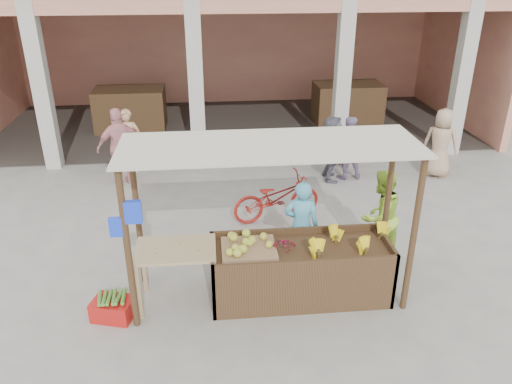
{
  "coord_description": "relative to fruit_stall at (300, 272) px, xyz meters",
  "views": [
    {
      "loc": [
        -0.76,
        -6.06,
        4.59
      ],
      "look_at": [
        -0.03,
        1.2,
        1.18
      ],
      "focal_mm": 35.0,
      "sensor_mm": 36.0,
      "label": 1
    }
  ],
  "objects": [
    {
      "name": "produce_sacks",
      "position": [
        2.11,
        5.1,
        -0.09
      ],
      "size": [
        0.8,
        0.5,
        0.61
      ],
      "color": "maroon",
      "rests_on": "ground"
    },
    {
      "name": "plantain_bundle",
      "position": [
        -2.69,
        -0.25,
        -0.07
      ],
      "size": [
        0.43,
        0.3,
        0.09
      ],
      "primitive_type": null,
      "color": "#4E8530",
      "rests_on": "red_crate"
    },
    {
      "name": "vendor_green",
      "position": [
        1.46,
        0.88,
        0.44
      ],
      "size": [
        0.94,
        0.8,
        1.69
      ],
      "primitive_type": "imported",
      "rotation": [
        0.0,
        0.0,
        3.63
      ],
      "color": "#A7D43C",
      "rests_on": "ground"
    },
    {
      "name": "side_table",
      "position": [
        -1.79,
        0.01,
        0.37
      ],
      "size": [
        1.13,
        0.76,
        0.91
      ],
      "rotation": [
        0.0,
        0.0,
        -0.01
      ],
      "color": "tan",
      "rests_on": "ground"
    },
    {
      "name": "red_crate",
      "position": [
        -2.69,
        -0.25,
        -0.26
      ],
      "size": [
        0.64,
        0.54,
        0.29
      ],
      "primitive_type": "cube",
      "rotation": [
        0.0,
        0.0,
        -0.28
      ],
      "color": "#B51713",
      "rests_on": "ground"
    },
    {
      "name": "shopper_b",
      "position": [
        -3.19,
        4.47,
        0.52
      ],
      "size": [
        1.22,
        0.92,
        1.85
      ],
      "primitive_type": "imported",
      "rotation": [
        0.0,
        0.0,
        3.49
      ],
      "color": "pink",
      "rests_on": "ground"
    },
    {
      "name": "melon_tray",
      "position": [
        -0.75,
        0.03,
        0.5
      ],
      "size": [
        0.78,
        0.68,
        0.21
      ],
      "color": "#906D4A",
      "rests_on": "fruit_stall"
    },
    {
      "name": "shopper_d",
      "position": [
        1.47,
        4.24,
        0.39
      ],
      "size": [
        0.69,
        1.49,
        1.58
      ],
      "primitive_type": "imported",
      "rotation": [
        0.0,
        0.0,
        1.51
      ],
      "color": "#54525F",
      "rests_on": "ground"
    },
    {
      "name": "shopper_c",
      "position": [
        3.99,
        4.2,
        0.48
      ],
      "size": [
        1.01,
        0.91,
        1.77
      ],
      "primitive_type": "imported",
      "rotation": [
        0.0,
        0.0,
        2.6
      ],
      "color": "tan",
      "rests_on": "ground"
    },
    {
      "name": "shopper_f",
      "position": [
        1.86,
        4.3,
        0.4
      ],
      "size": [
        0.79,
        0.47,
        1.59
      ],
      "primitive_type": "imported",
      "rotation": [
        0.0,
        0.0,
        3.18
      ],
      "color": "gray",
      "rests_on": "ground"
    },
    {
      "name": "fruit_stall",
      "position": [
        0.0,
        0.0,
        0.0
      ],
      "size": [
        2.6,
        0.95,
        0.8
      ],
      "primitive_type": "cube",
      "color": "#513420",
      "rests_on": "ground"
    },
    {
      "name": "banana_heap",
      "position": [
        0.68,
        -0.02,
        0.51
      ],
      "size": [
        1.18,
        0.64,
        0.21
      ],
      "primitive_type": null,
      "color": "yellow",
      "rests_on": "fruit_stall"
    },
    {
      "name": "berry_heap",
      "position": [
        -0.27,
        0.05,
        0.47
      ],
      "size": [
        0.47,
        0.38,
        0.15
      ],
      "primitive_type": "ellipsoid",
      "color": "maroon",
      "rests_on": "fruit_stall"
    },
    {
      "name": "ground",
      "position": [
        -0.5,
        0.0,
        -0.4
      ],
      "size": [
        60.0,
        60.0,
        0.0
      ],
      "primitive_type": "plane",
      "color": "gray",
      "rests_on": "ground"
    },
    {
      "name": "stall_awning",
      "position": [
        -0.51,
        0.06,
        1.58
      ],
      "size": [
        4.09,
        1.35,
        2.39
      ],
      "color": "#513420",
      "rests_on": "ground"
    },
    {
      "name": "vendor_blue",
      "position": [
        0.14,
        0.75,
        0.41
      ],
      "size": [
        0.68,
        0.56,
        1.63
      ],
      "primitive_type": "imported",
      "rotation": [
        0.0,
        0.0,
        2.95
      ],
      "color": "#56B6DA",
      "rests_on": "ground"
    },
    {
      "name": "market_building",
      "position": [
        -0.45,
        8.93,
        2.3
      ],
      "size": [
        14.4,
        6.4,
        4.2
      ],
      "color": "tan",
      "rests_on": "ground"
    },
    {
      "name": "motorcycle",
      "position": [
        -0.01,
        2.44,
        0.07
      ],
      "size": [
        1.04,
        1.92,
        0.95
      ],
      "primitive_type": "imported",
      "rotation": [
        0.0,
        0.0,
        1.81
      ],
      "color": "#A5211A",
      "rests_on": "ground"
    },
    {
      "name": "shopper_e",
      "position": [
        -3.11,
        5.17,
        0.38
      ],
      "size": [
        0.62,
        0.49,
        1.57
      ],
      "primitive_type": "imported",
      "rotation": [
        0.0,
        0.0,
        -0.09
      ],
      "color": "tan",
      "rests_on": "ground"
    },
    {
      "name": "papaya_pile",
      "position": [
        -1.79,
        0.01,
        0.62
      ],
      "size": [
        0.76,
        0.43,
        0.22
      ],
      "primitive_type": null,
      "color": "#5A9A32",
      "rests_on": "side_table"
    }
  ]
}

